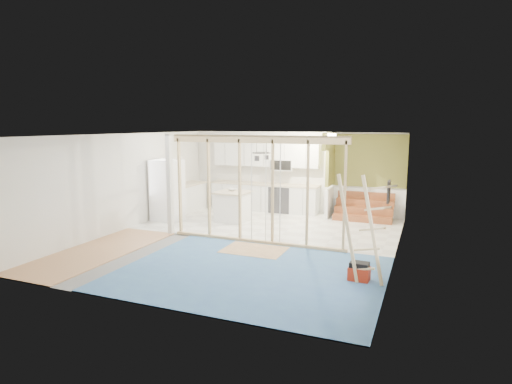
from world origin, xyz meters
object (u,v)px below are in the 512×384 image
at_px(fridge, 168,190).
at_px(toolbox, 359,272).
at_px(island, 233,207).
at_px(ladder, 363,229).

relative_size(fridge, toolbox, 4.66).
height_order(fridge, island, fridge).
xyz_separation_m(toolbox, ladder, (0.06, -0.11, 0.83)).
height_order(fridge, toolbox, fridge).
bearing_deg(ladder, toolbox, 125.48).
distance_m(fridge, toolbox, 6.75).
distance_m(island, ladder, 5.65).
bearing_deg(ladder, fridge, 162.09).
xyz_separation_m(fridge, ladder, (6.09, -3.03, 0.09)).
bearing_deg(fridge, island, 17.60).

